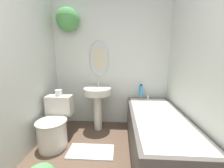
# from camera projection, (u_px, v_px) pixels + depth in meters

# --- Properties ---
(wall_back) EXTENTS (2.32, 0.41, 2.40)m
(wall_back) POSITION_uv_depth(u_px,v_px,m) (104.00, 57.00, 2.64)
(wall_back) COLOR silver
(wall_back) RESTS_ON ground_plane
(wall_left) EXTENTS (0.06, 2.43, 2.40)m
(wall_left) POSITION_uv_depth(u_px,v_px,m) (7.00, 70.00, 1.59)
(wall_left) COLOR silver
(wall_left) RESTS_ON ground_plane
(wall_right) EXTENTS (0.06, 2.43, 2.40)m
(wall_right) POSITION_uv_depth(u_px,v_px,m) (209.00, 71.00, 1.46)
(wall_right) COLOR silver
(wall_right) RESTS_ON ground_plane
(toilet) EXTENTS (0.44, 0.62, 0.72)m
(toilet) POSITION_uv_depth(u_px,v_px,m) (54.00, 126.00, 2.11)
(toilet) COLOR beige
(toilet) RESTS_ON ground_plane
(pedestal_sink) EXTENTS (0.50, 0.50, 0.90)m
(pedestal_sink) POSITION_uv_depth(u_px,v_px,m) (98.00, 99.00, 2.51)
(pedestal_sink) COLOR beige
(pedestal_sink) RESTS_ON ground_plane
(bathtub) EXTENTS (0.74, 1.67, 0.64)m
(bathtub) POSITION_uv_depth(u_px,v_px,m) (157.00, 133.00, 1.93)
(bathtub) COLOR #4C4742
(bathtub) RESTS_ON ground_plane
(shampoo_bottle) EXTENTS (0.07, 0.07, 0.21)m
(shampoo_bottle) POSITION_uv_depth(u_px,v_px,m) (141.00, 90.00, 2.57)
(shampoo_bottle) COLOR #2D84C6
(shampoo_bottle) RESTS_ON bathtub
(bath_mat) EXTENTS (0.65, 0.33, 0.02)m
(bath_mat) POSITION_uv_depth(u_px,v_px,m) (91.00, 152.00, 1.98)
(bath_mat) COLOR silver
(bath_mat) RESTS_ON ground_plane
(toilet_paper_roll) EXTENTS (0.11, 0.11, 0.10)m
(toilet_paper_roll) POSITION_uv_depth(u_px,v_px,m) (59.00, 93.00, 2.24)
(toilet_paper_roll) COLOR white
(toilet_paper_roll) RESTS_ON toilet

